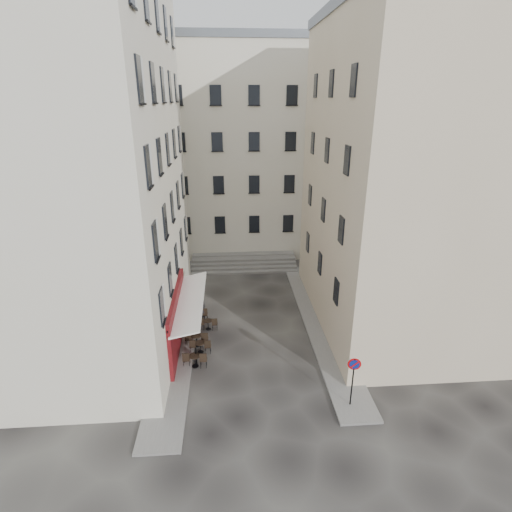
{
  "coord_description": "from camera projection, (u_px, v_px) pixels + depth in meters",
  "views": [
    {
      "loc": [
        -1.31,
        -19.56,
        13.74
      ],
      "look_at": [
        0.42,
        4.0,
        4.42
      ],
      "focal_mm": 28.0,
      "sensor_mm": 36.0,
      "label": 1
    }
  ],
  "objects": [
    {
      "name": "ground",
      "position": [
        254.0,
        352.0,
        23.28
      ],
      "size": [
        90.0,
        90.0,
        0.0
      ],
      "primitive_type": "plane",
      "color": "black",
      "rests_on": "ground"
    },
    {
      "name": "sidewalk_left",
      "position": [
        183.0,
        319.0,
        26.66
      ],
      "size": [
        2.0,
        22.0,
        0.12
      ],
      "primitive_type": "cube",
      "color": "slate",
      "rests_on": "ground"
    },
    {
      "name": "sidewalk_right",
      "position": [
        319.0,
        321.0,
        26.35
      ],
      "size": [
        2.0,
        18.0,
        0.12
      ],
      "primitive_type": "cube",
      "color": "slate",
      "rests_on": "ground"
    },
    {
      "name": "building_left",
      "position": [
        56.0,
        167.0,
        21.56
      ],
      "size": [
        12.2,
        16.2,
        20.6
      ],
      "color": "beige",
      "rests_on": "ground"
    },
    {
      "name": "building_right",
      "position": [
        425.0,
        178.0,
        23.82
      ],
      "size": [
        12.2,
        14.2,
        18.6
      ],
      "color": "#BEAC8D",
      "rests_on": "ground"
    },
    {
      "name": "building_back",
      "position": [
        229.0,
        150.0,
        37.41
      ],
      "size": [
        18.2,
        10.2,
        18.6
      ],
      "color": "beige",
      "rests_on": "ground"
    },
    {
      "name": "cafe_storefront",
      "position": [
        179.0,
        318.0,
        23.22
      ],
      "size": [
        1.74,
        7.3,
        3.5
      ],
      "color": "#4D0B0B",
      "rests_on": "ground"
    },
    {
      "name": "stone_steps",
      "position": [
        244.0,
        263.0,
        34.79
      ],
      "size": [
        9.0,
        3.15,
        0.8
      ],
      "color": "#5F5D5A",
      "rests_on": "ground"
    },
    {
      "name": "bollard_near",
      "position": [
        196.0,
        357.0,
        21.93
      ],
      "size": [
        0.12,
        0.12,
        0.98
      ],
      "color": "black",
      "rests_on": "ground"
    },
    {
      "name": "bollard_mid",
      "position": [
        200.0,
        323.0,
        25.18
      ],
      "size": [
        0.12,
        0.12,
        0.98
      ],
      "color": "black",
      "rests_on": "ground"
    },
    {
      "name": "bollard_far",
      "position": [
        203.0,
        298.0,
        28.43
      ],
      "size": [
        0.12,
        0.12,
        0.98
      ],
      "color": "black",
      "rests_on": "ground"
    },
    {
      "name": "no_parking_sign",
      "position": [
        353.0,
        373.0,
        18.43
      ],
      "size": [
        0.62,
        0.15,
        2.75
      ],
      "rotation": [
        0.0,
        0.0,
        -0.16
      ],
      "color": "black",
      "rests_on": "ground"
    },
    {
      "name": "bistro_table_a",
      "position": [
        195.0,
        359.0,
        21.8
      ],
      "size": [
        1.32,
        0.62,
        0.93
      ],
      "color": "black",
      "rests_on": "ground"
    },
    {
      "name": "bistro_table_b",
      "position": [
        200.0,
        346.0,
        23.03
      ],
      "size": [
        1.23,
        0.58,
        0.87
      ],
      "color": "black",
      "rests_on": "ground"
    },
    {
      "name": "bistro_table_c",
      "position": [
        197.0,
        339.0,
        23.64
      ],
      "size": [
        1.37,
        0.64,
        0.96
      ],
      "color": "black",
      "rests_on": "ground"
    },
    {
      "name": "bistro_table_d",
      "position": [
        208.0,
        324.0,
        25.35
      ],
      "size": [
        1.2,
        0.56,
        0.84
      ],
      "color": "black",
      "rests_on": "ground"
    },
    {
      "name": "bistro_table_e",
      "position": [
        198.0,
        314.0,
        26.37
      ],
      "size": [
        1.35,
        0.63,
        0.95
      ],
      "color": "black",
      "rests_on": "ground"
    },
    {
      "name": "pedestrian",
      "position": [
        201.0,
        309.0,
        26.07
      ],
      "size": [
        0.82,
        0.82,
        1.92
      ],
      "primitive_type": "imported",
      "rotation": [
        0.0,
        0.0,
        3.9
      ],
      "color": "black",
      "rests_on": "ground"
    }
  ]
}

